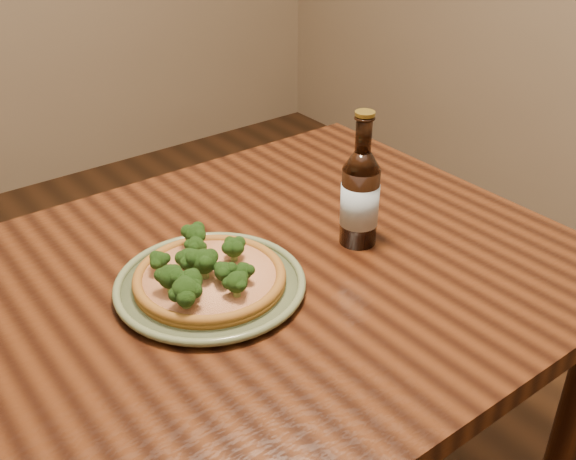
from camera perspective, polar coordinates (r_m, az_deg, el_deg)
table at (r=1.15m, az=-12.04°, el=-11.28°), size 1.60×0.90×0.75m
plate at (r=1.13m, az=-6.60°, el=-4.58°), size 0.32×0.32×0.02m
pizza at (r=1.12m, az=-6.81°, el=-3.84°), size 0.25×0.25×0.07m
beer_bottle at (r=1.22m, az=6.11°, el=2.85°), size 0.07×0.07×0.26m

